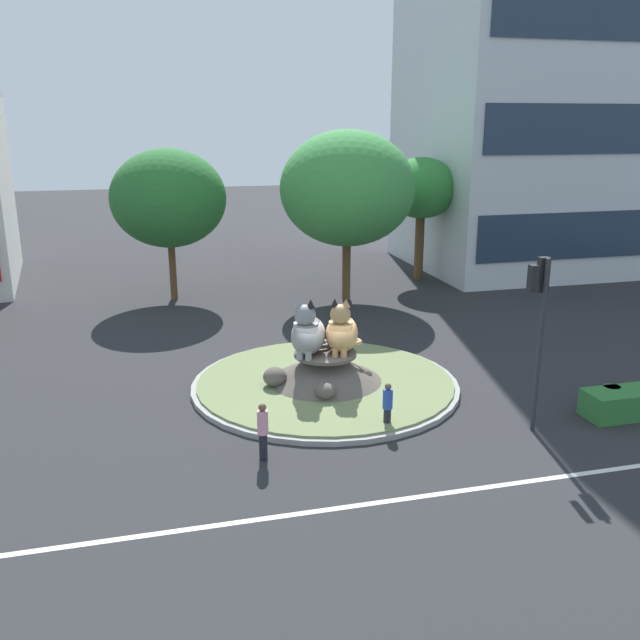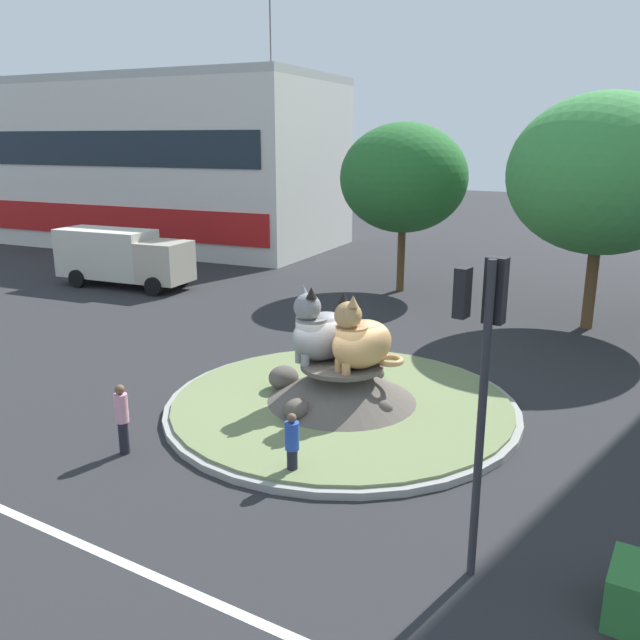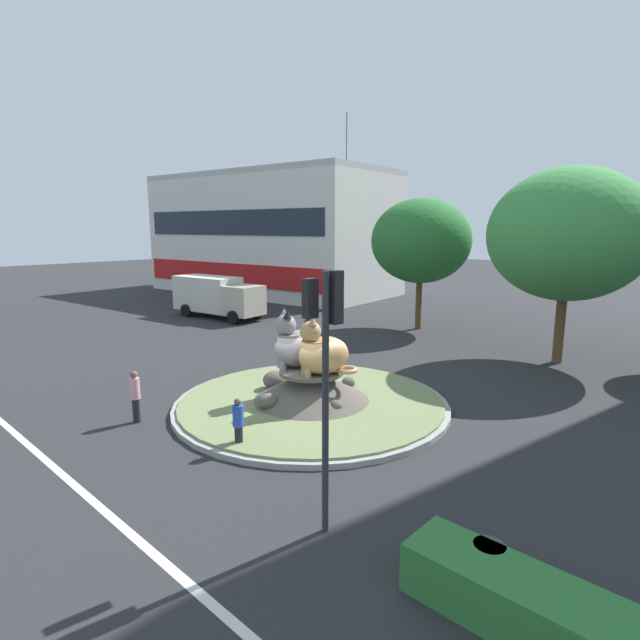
{
  "view_description": "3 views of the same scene",
  "coord_description": "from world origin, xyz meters",
  "px_view_note": "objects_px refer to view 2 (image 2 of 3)",
  "views": [
    {
      "loc": [
        -6.06,
        -22.68,
        9.38
      ],
      "look_at": [
        0.38,
        2.2,
        1.9
      ],
      "focal_mm": 38.63,
      "sensor_mm": 36.0,
      "label": 1
    },
    {
      "loc": [
        8.16,
        -14.94,
        7.23
      ],
      "look_at": [
        -1.43,
        1.25,
        2.06
      ],
      "focal_mm": 37.09,
      "sensor_mm": 36.0,
      "label": 2
    },
    {
      "loc": [
        11.81,
        -12.2,
        6.32
      ],
      "look_at": [
        -1.14,
        1.67,
        2.76
      ],
      "focal_mm": 28.05,
      "sensor_mm": 36.0,
      "label": 3
    }
  ],
  "objects_px": {
    "third_tree_left": "(603,175)",
    "pedestrian_pink_shirt": "(122,417)",
    "cat_statue_calico": "(360,341)",
    "delivery_box_truck": "(122,256)",
    "traffic_light_mast": "(483,351)",
    "second_tree_near_tower": "(404,178)",
    "shophouse_block": "(169,163)",
    "pedestrian_blue_shirt": "(292,445)",
    "cat_statue_grey": "(320,333)"
  },
  "relations": [
    {
      "from": "shophouse_block",
      "to": "pedestrian_blue_shirt",
      "type": "bearing_deg",
      "value": -49.09
    },
    {
      "from": "shophouse_block",
      "to": "second_tree_near_tower",
      "type": "bearing_deg",
      "value": -22.42
    },
    {
      "from": "second_tree_near_tower",
      "to": "shophouse_block",
      "type": "bearing_deg",
      "value": 163.44
    },
    {
      "from": "third_tree_left",
      "to": "pedestrian_blue_shirt",
      "type": "xyz_separation_m",
      "value": [
        -3.45,
        -16.12,
        -5.12
      ]
    },
    {
      "from": "shophouse_block",
      "to": "cat_statue_calico",
      "type": "bearing_deg",
      "value": -44.62
    },
    {
      "from": "traffic_light_mast",
      "to": "second_tree_near_tower",
      "type": "bearing_deg",
      "value": 31.44
    },
    {
      "from": "pedestrian_pink_shirt",
      "to": "pedestrian_blue_shirt",
      "type": "relative_size",
      "value": 1.11
    },
    {
      "from": "traffic_light_mast",
      "to": "third_tree_left",
      "type": "bearing_deg",
      "value": 7.36
    },
    {
      "from": "shophouse_block",
      "to": "pedestrian_pink_shirt",
      "type": "height_order",
      "value": "shophouse_block"
    },
    {
      "from": "traffic_light_mast",
      "to": "delivery_box_truck",
      "type": "height_order",
      "value": "traffic_light_mast"
    },
    {
      "from": "traffic_light_mast",
      "to": "third_tree_left",
      "type": "height_order",
      "value": "third_tree_left"
    },
    {
      "from": "second_tree_near_tower",
      "to": "cat_statue_grey",
      "type": "bearing_deg",
      "value": -74.57
    },
    {
      "from": "traffic_light_mast",
      "to": "pedestrian_pink_shirt",
      "type": "relative_size",
      "value": 3.16
    },
    {
      "from": "cat_statue_grey",
      "to": "traffic_light_mast",
      "type": "bearing_deg",
      "value": 76.28
    },
    {
      "from": "third_tree_left",
      "to": "delivery_box_truck",
      "type": "bearing_deg",
      "value": -169.63
    },
    {
      "from": "traffic_light_mast",
      "to": "shophouse_block",
      "type": "relative_size",
      "value": 0.23
    },
    {
      "from": "cat_statue_grey",
      "to": "pedestrian_blue_shirt",
      "type": "distance_m",
      "value": 4.43
    },
    {
      "from": "cat_statue_grey",
      "to": "shophouse_block",
      "type": "height_order",
      "value": "shophouse_block"
    },
    {
      "from": "delivery_box_truck",
      "to": "pedestrian_pink_shirt",
      "type": "bearing_deg",
      "value": -50.77
    },
    {
      "from": "second_tree_near_tower",
      "to": "third_tree_left",
      "type": "bearing_deg",
      "value": -14.24
    },
    {
      "from": "third_tree_left",
      "to": "second_tree_near_tower",
      "type": "bearing_deg",
      "value": 165.76
    },
    {
      "from": "cat_statue_grey",
      "to": "pedestrian_blue_shirt",
      "type": "xyz_separation_m",
      "value": [
        1.61,
        -3.92,
        -1.29
      ]
    },
    {
      "from": "pedestrian_pink_shirt",
      "to": "pedestrian_blue_shirt",
      "type": "distance_m",
      "value": 4.23
    },
    {
      "from": "shophouse_block",
      "to": "pedestrian_blue_shirt",
      "type": "height_order",
      "value": "shophouse_block"
    },
    {
      "from": "second_tree_near_tower",
      "to": "third_tree_left",
      "type": "distance_m",
      "value": 9.37
    },
    {
      "from": "pedestrian_pink_shirt",
      "to": "delivery_box_truck",
      "type": "distance_m",
      "value": 19.2
    },
    {
      "from": "traffic_light_mast",
      "to": "third_tree_left",
      "type": "relative_size",
      "value": 0.61
    },
    {
      "from": "cat_statue_calico",
      "to": "pedestrian_blue_shirt",
      "type": "distance_m",
      "value": 4.09
    },
    {
      "from": "cat_statue_calico",
      "to": "traffic_light_mast",
      "type": "height_order",
      "value": "traffic_light_mast"
    },
    {
      "from": "cat_statue_grey",
      "to": "third_tree_left",
      "type": "distance_m",
      "value": 13.75
    },
    {
      "from": "shophouse_block",
      "to": "second_tree_near_tower",
      "type": "relative_size",
      "value": 3.01
    },
    {
      "from": "delivery_box_truck",
      "to": "cat_statue_calico",
      "type": "bearing_deg",
      "value": -32.57
    },
    {
      "from": "cat_statue_calico",
      "to": "delivery_box_truck",
      "type": "relative_size",
      "value": 0.29
    },
    {
      "from": "traffic_light_mast",
      "to": "second_tree_near_tower",
      "type": "xyz_separation_m",
      "value": [
        -9.97,
        19.5,
        1.45
      ]
    },
    {
      "from": "pedestrian_pink_shirt",
      "to": "pedestrian_blue_shirt",
      "type": "height_order",
      "value": "pedestrian_pink_shirt"
    },
    {
      "from": "third_tree_left",
      "to": "pedestrian_pink_shirt",
      "type": "height_order",
      "value": "third_tree_left"
    },
    {
      "from": "shophouse_block",
      "to": "second_tree_near_tower",
      "type": "distance_m",
      "value": 21.33
    },
    {
      "from": "pedestrian_blue_shirt",
      "to": "pedestrian_pink_shirt",
      "type": "bearing_deg",
      "value": -128.27
    },
    {
      "from": "traffic_light_mast",
      "to": "delivery_box_truck",
      "type": "distance_m",
      "value": 26.17
    },
    {
      "from": "cat_statue_grey",
      "to": "cat_statue_calico",
      "type": "relative_size",
      "value": 1.02
    },
    {
      "from": "cat_statue_calico",
      "to": "shophouse_block",
      "type": "xyz_separation_m",
      "value": [
        -25.69,
        20.62,
        3.51
      ]
    },
    {
      "from": "cat_statue_grey",
      "to": "third_tree_left",
      "type": "xyz_separation_m",
      "value": [
        5.07,
        12.19,
        3.83
      ]
    },
    {
      "from": "delivery_box_truck",
      "to": "cat_statue_grey",
      "type": "bearing_deg",
      "value": -34.07
    },
    {
      "from": "second_tree_near_tower",
      "to": "delivery_box_truck",
      "type": "bearing_deg",
      "value": -153.4
    },
    {
      "from": "pedestrian_blue_shirt",
      "to": "second_tree_near_tower",
      "type": "bearing_deg",
      "value": 145.12
    },
    {
      "from": "shophouse_block",
      "to": "pedestrian_blue_shirt",
      "type": "distance_m",
      "value": 36.08
    },
    {
      "from": "pedestrian_pink_shirt",
      "to": "shophouse_block",
      "type": "bearing_deg",
      "value": 42.33
    },
    {
      "from": "cat_statue_calico",
      "to": "second_tree_near_tower",
      "type": "xyz_separation_m",
      "value": [
        -5.24,
        14.54,
        3.35
      ]
    },
    {
      "from": "third_tree_left",
      "to": "pedestrian_blue_shirt",
      "type": "height_order",
      "value": "third_tree_left"
    },
    {
      "from": "pedestrian_pink_shirt",
      "to": "delivery_box_truck",
      "type": "height_order",
      "value": "delivery_box_truck"
    }
  ]
}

